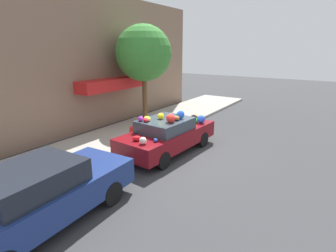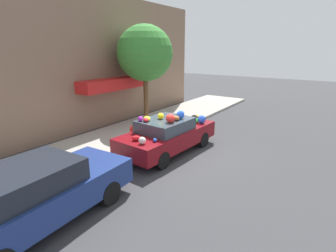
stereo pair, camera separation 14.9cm
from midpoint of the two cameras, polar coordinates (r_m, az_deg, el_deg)
The scene contains 7 objects.
ground_plane at distance 10.25m, azimuth 0.79°, elevation -5.68°, with size 60.00×60.00×0.00m, color #38383A.
sidewalk_curb at distance 11.84m, azimuth -10.16°, elevation -2.49°, with size 24.00×3.20×0.14m.
building_facade at distance 12.95m, azimuth -17.82°, elevation 12.62°, with size 18.00×1.20×6.44m.
street_tree at distance 13.47m, azimuth -4.72°, elevation 15.47°, with size 2.77×2.77×4.90m.
fire_hydrant at distance 10.91m, azimuth -7.36°, elevation -1.73°, with size 0.20×0.20×0.70m.
art_car at distance 10.02m, azimuth 0.41°, elevation -1.77°, with size 4.34×2.00×1.66m.
parked_car_plain at distance 6.66m, azimuth -26.00°, elevation -13.10°, with size 4.53×1.99×1.49m.
Camera 2 is at (-7.86, -5.32, 3.87)m, focal length 28.00 mm.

